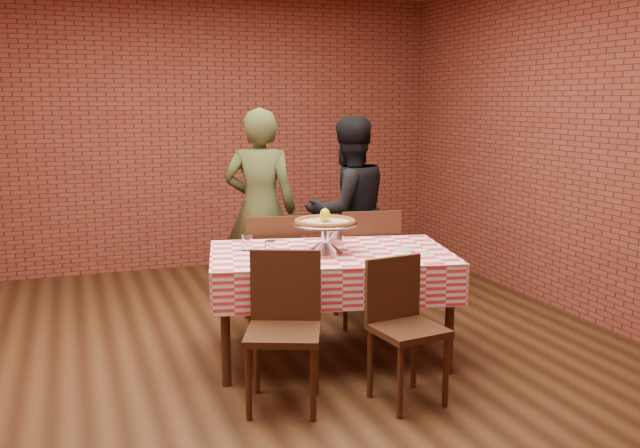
# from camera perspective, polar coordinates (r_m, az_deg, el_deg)

# --- Properties ---
(ground) EXTENTS (6.00, 6.00, 0.00)m
(ground) POSITION_cam_1_polar(r_m,az_deg,el_deg) (4.86, -4.76, -11.38)
(ground) COLOR black
(ground) RESTS_ON ground
(back_wall) EXTENTS (5.50, 0.00, 5.50)m
(back_wall) POSITION_cam_1_polar(r_m,az_deg,el_deg) (7.47, -11.06, 7.44)
(back_wall) COLOR maroon
(back_wall) RESTS_ON ground
(table) EXTENTS (1.78, 1.28, 0.75)m
(table) POSITION_cam_1_polar(r_m,az_deg,el_deg) (4.85, 0.85, -6.69)
(table) COLOR #3C1E11
(table) RESTS_ON ground
(tablecloth) EXTENTS (1.82, 1.32, 0.28)m
(tablecloth) POSITION_cam_1_polar(r_m,az_deg,el_deg) (4.78, 0.86, -3.89)
(tablecloth) COLOR #E53346
(tablecloth) RESTS_ON table
(pizza_stand) EXTENTS (0.53, 0.53, 0.20)m
(pizza_stand) POSITION_cam_1_polar(r_m,az_deg,el_deg) (4.70, 0.42, -1.16)
(pizza_stand) COLOR silver
(pizza_stand) RESTS_ON tablecloth
(pizza) EXTENTS (0.49, 0.49, 0.03)m
(pizza) POSITION_cam_1_polar(r_m,az_deg,el_deg) (4.68, 0.42, 0.11)
(pizza) COLOR beige
(pizza) RESTS_ON pizza_stand
(lemon) EXTENTS (0.08, 0.08, 0.09)m
(lemon) POSITION_cam_1_polar(r_m,az_deg,el_deg) (4.67, 0.42, 0.74)
(lemon) COLOR yellow
(lemon) RESTS_ON pizza
(water_glass_left) EXTENTS (0.09, 0.09, 0.12)m
(water_glass_left) POSITION_cam_1_polar(r_m,az_deg,el_deg) (4.55, -4.11, -2.11)
(water_glass_left) COLOR white
(water_glass_left) RESTS_ON tablecloth
(water_glass_right) EXTENTS (0.09, 0.09, 0.12)m
(water_glass_right) POSITION_cam_1_polar(r_m,az_deg,el_deg) (4.80, -6.00, -1.50)
(water_glass_right) COLOR white
(water_glass_right) RESTS_ON tablecloth
(side_plate) EXTENTS (0.17, 0.17, 0.01)m
(side_plate) POSITION_cam_1_polar(r_m,az_deg,el_deg) (4.80, 6.87, -2.14)
(side_plate) COLOR white
(side_plate) RESTS_ON tablecloth
(sweetener_packet_a) EXTENTS (0.06, 0.04, 0.00)m
(sweetener_packet_a) POSITION_cam_1_polar(r_m,az_deg,el_deg) (4.70, 8.41, -2.48)
(sweetener_packet_a) COLOR white
(sweetener_packet_a) RESTS_ON tablecloth
(sweetener_packet_b) EXTENTS (0.06, 0.06, 0.00)m
(sweetener_packet_b) POSITION_cam_1_polar(r_m,az_deg,el_deg) (4.74, 8.60, -2.38)
(sweetener_packet_b) COLOR white
(sweetener_packet_b) RESTS_ON tablecloth
(condiment_caddy) EXTENTS (0.12, 0.12, 0.14)m
(condiment_caddy) POSITION_cam_1_polar(r_m,az_deg,el_deg) (5.01, 1.38, -0.82)
(condiment_caddy) COLOR silver
(condiment_caddy) RESTS_ON tablecloth
(chair_near_left) EXTENTS (0.55, 0.55, 0.90)m
(chair_near_left) POSITION_cam_1_polar(r_m,az_deg,el_deg) (4.06, -3.04, -8.95)
(chair_near_left) COLOR #3C1E11
(chair_near_left) RESTS_ON ground
(chair_near_right) EXTENTS (0.43, 0.43, 0.86)m
(chair_near_right) POSITION_cam_1_polar(r_m,az_deg,el_deg) (4.16, 7.26, -8.91)
(chair_near_right) COLOR #3C1E11
(chair_near_right) RESTS_ON ground
(chair_far_left) EXTENTS (0.49, 0.49, 0.91)m
(chair_far_left) POSITION_cam_1_polar(r_m,az_deg,el_deg) (5.54, -4.02, -3.71)
(chair_far_left) COLOR #3C1E11
(chair_far_left) RESTS_ON ground
(chair_far_right) EXTENTS (0.54, 0.54, 0.94)m
(chair_far_right) POSITION_cam_1_polar(r_m,az_deg,el_deg) (5.59, 3.71, -3.39)
(chair_far_right) COLOR #3C1E11
(chair_far_right) RESTS_ON ground
(diner_olive) EXTENTS (0.74, 0.63, 1.72)m
(diner_olive) POSITION_cam_1_polar(r_m,az_deg,el_deg) (5.98, -4.93, 1.27)
(diner_olive) COLOR #404725
(diner_olive) RESTS_ON ground
(diner_black) EXTENTS (0.88, 0.73, 1.65)m
(diner_black) POSITION_cam_1_polar(r_m,az_deg,el_deg) (6.03, 2.33, 1.01)
(diner_black) COLOR black
(diner_black) RESTS_ON ground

